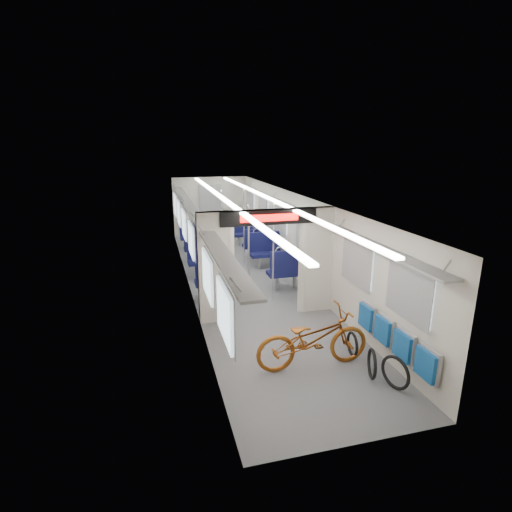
# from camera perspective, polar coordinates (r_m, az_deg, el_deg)

# --- Properties ---
(carriage) EXTENTS (12.00, 12.02, 2.31)m
(carriage) POSITION_cam_1_polar(r_m,az_deg,el_deg) (9.88, -1.19, 3.68)
(carriage) COLOR #515456
(carriage) RESTS_ON ground
(bicycle) EXTENTS (1.93, 0.68, 1.01)m
(bicycle) POSITION_cam_1_polar(r_m,az_deg,el_deg) (6.73, 8.12, -11.62)
(bicycle) COLOR #904B14
(bicycle) RESTS_ON ground
(flip_bench) EXTENTS (0.12, 2.09, 0.50)m
(flip_bench) POSITION_cam_1_polar(r_m,az_deg,el_deg) (6.90, 19.07, -10.98)
(flip_bench) COLOR gray
(flip_bench) RESTS_ON carriage
(bike_hoop_a) EXTENTS (0.19, 0.53, 0.53)m
(bike_hoop_a) POSITION_cam_1_polar(r_m,az_deg,el_deg) (6.60, 19.25, -15.63)
(bike_hoop_a) COLOR black
(bike_hoop_a) RESTS_ON ground
(bike_hoop_b) EXTENTS (0.20, 0.48, 0.49)m
(bike_hoop_b) POSITION_cam_1_polar(r_m,az_deg,el_deg) (6.76, 16.21, -14.76)
(bike_hoop_b) COLOR black
(bike_hoop_b) RESTS_ON ground
(bike_hoop_c) EXTENTS (0.09, 0.45, 0.44)m
(bike_hoop_c) POSITION_cam_1_polar(r_m,az_deg,el_deg) (7.31, 13.59, -12.31)
(bike_hoop_c) COLOR black
(bike_hoop_c) RESTS_ON ground
(seat_bay_near_left) EXTENTS (0.92, 2.14, 1.12)m
(seat_bay_near_left) POSITION_cam_1_polar(r_m,az_deg,el_deg) (10.32, -6.72, -1.34)
(seat_bay_near_left) COLOR #0D0F3B
(seat_bay_near_left) RESTS_ON ground
(seat_bay_near_right) EXTENTS (0.95, 2.26, 1.16)m
(seat_bay_near_right) POSITION_cam_1_polar(r_m,az_deg,el_deg) (10.95, 2.80, -0.14)
(seat_bay_near_right) COLOR #0D0F3B
(seat_bay_near_right) RESTS_ON ground
(seat_bay_far_left) EXTENTS (0.88, 1.93, 1.05)m
(seat_bay_far_left) POSITION_cam_1_polar(r_m,az_deg,el_deg) (13.31, -8.66, 2.42)
(seat_bay_far_left) COLOR #0D0F3B
(seat_bay_far_left) RESTS_ON ground
(seat_bay_far_right) EXTENTS (0.91, 2.07, 1.10)m
(seat_bay_far_right) POSITION_cam_1_polar(r_m,az_deg,el_deg) (13.56, -0.75, 2.93)
(seat_bay_far_right) COLOR #0D0F3B
(seat_bay_far_right) RESTS_ON ground
(stanchion_near_left) EXTENTS (0.04, 0.04, 2.30)m
(stanchion_near_left) POSITION_cam_1_polar(r_m,az_deg,el_deg) (8.95, -1.04, 0.07)
(stanchion_near_left) COLOR silver
(stanchion_near_left) RESTS_ON ground
(stanchion_near_right) EXTENTS (0.04, 0.04, 2.30)m
(stanchion_near_right) POSITION_cam_1_polar(r_m,az_deg,el_deg) (9.21, 2.48, 0.51)
(stanchion_near_right) COLOR silver
(stanchion_near_right) RESTS_ON ground
(stanchion_far_left) EXTENTS (0.04, 0.04, 2.30)m
(stanchion_far_left) POSITION_cam_1_polar(r_m,az_deg,el_deg) (11.59, -4.80, 3.70)
(stanchion_far_left) COLOR silver
(stanchion_far_left) RESTS_ON ground
(stanchion_far_right) EXTENTS (0.04, 0.04, 2.30)m
(stanchion_far_right) POSITION_cam_1_polar(r_m,az_deg,el_deg) (11.87, -1.74, 4.04)
(stanchion_far_right) COLOR silver
(stanchion_far_right) RESTS_ON ground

